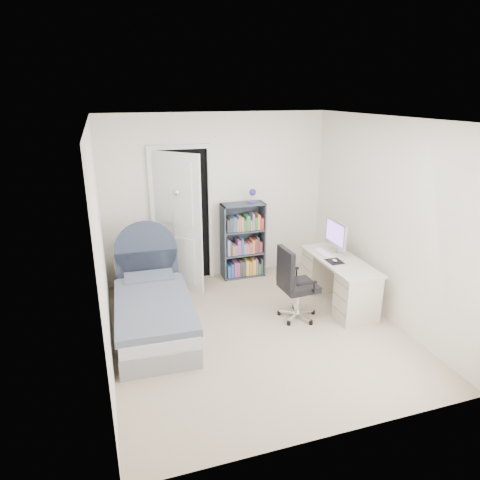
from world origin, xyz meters
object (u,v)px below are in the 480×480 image
object	(u,v)px
floor_lamp	(176,251)
bookcase	(243,244)
bed	(153,309)
nightstand	(127,269)
office_chair	(293,281)
desk	(338,279)

from	to	relation	value
floor_lamp	bookcase	bearing A→B (deg)	10.35
floor_lamp	bed	bearing A→B (deg)	-115.42
bookcase	nightstand	bearing A→B (deg)	-177.77
nightstand	bookcase	world-z (taller)	bookcase
office_chair	floor_lamp	bearing A→B (deg)	134.05
floor_lamp	desk	world-z (taller)	floor_lamp
floor_lamp	desk	bearing A→B (deg)	-28.33
bookcase	office_chair	size ratio (longest dim) A/B	1.45
bed	floor_lamp	size ratio (longest dim) A/B	1.25
nightstand	floor_lamp	xyz separation A→B (m)	(0.70, -0.13, 0.25)
desk	office_chair	size ratio (longest dim) A/B	1.38
nightstand	office_chair	xyz separation A→B (m)	(1.94, -1.42, 0.16)
bed	nightstand	distance (m)	1.14
floor_lamp	nightstand	bearing A→B (deg)	169.61
nightstand	floor_lamp	bearing A→B (deg)	-10.39
bed	desk	distance (m)	2.49
bed	desk	size ratio (longest dim) A/B	1.41
floor_lamp	office_chair	distance (m)	1.80
floor_lamp	office_chair	xyz separation A→B (m)	(1.25, -1.29, -0.08)
desk	office_chair	world-z (taller)	desk
desk	bed	bearing A→B (deg)	177.74
office_chair	desk	bearing A→B (deg)	14.93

